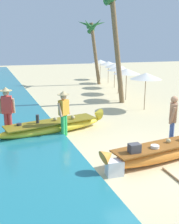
{
  "coord_description": "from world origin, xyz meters",
  "views": [
    {
      "loc": [
        -4.39,
        -5.82,
        3.25
      ],
      "look_at": [
        -1.15,
        2.76,
        0.9
      ],
      "focal_mm": 41.72,
      "sensor_mm": 36.0,
      "label": 1
    }
  ],
  "objects_px": {
    "boat_orange_foreground": "(163,151)",
    "palm_tree_tall_inland": "(93,33)",
    "person_tourist_customer": "(173,119)",
    "cooler_box": "(114,168)",
    "person_vendor_assistant": "(7,108)",
    "palm_tree_leaning_seaward": "(113,9)",
    "boat_yellow_midground": "(52,126)",
    "person_vendor_hatted": "(64,110)"
  },
  "relations": [
    {
      "from": "boat_yellow_midground",
      "to": "palm_tree_tall_inland",
      "type": "xyz_separation_m",
      "value": [
        6.08,
        11.27,
        3.96
      ]
    },
    {
      "from": "palm_tree_leaning_seaward",
      "to": "cooler_box",
      "type": "height_order",
      "value": "palm_tree_leaning_seaward"
    },
    {
      "from": "boat_orange_foreground",
      "to": "person_tourist_customer",
      "type": "height_order",
      "value": "person_tourist_customer"
    },
    {
      "from": "person_tourist_customer",
      "to": "cooler_box",
      "type": "xyz_separation_m",
      "value": [
        -2.57,
        -1.07,
        -0.76
      ]
    },
    {
      "from": "person_tourist_customer",
      "to": "person_vendor_assistant",
      "type": "relative_size",
      "value": 0.93
    },
    {
      "from": "person_vendor_assistant",
      "to": "palm_tree_leaning_seaward",
      "type": "xyz_separation_m",
      "value": [
        5.9,
        3.72,
        4.04
      ]
    },
    {
      "from": "boat_orange_foreground",
      "to": "palm_tree_tall_inland",
      "type": "xyz_separation_m",
      "value": [
        3.62,
        14.84,
        3.94
      ]
    },
    {
      "from": "person_tourist_customer",
      "to": "palm_tree_tall_inland",
      "type": "distance_m",
      "value": 14.7
    },
    {
      "from": "boat_orange_foreground",
      "to": "cooler_box",
      "type": "height_order",
      "value": "boat_orange_foreground"
    },
    {
      "from": "person_tourist_customer",
      "to": "cooler_box",
      "type": "height_order",
      "value": "person_tourist_customer"
    },
    {
      "from": "boat_orange_foreground",
      "to": "person_vendor_assistant",
      "type": "xyz_separation_m",
      "value": [
        -4.03,
        3.76,
        0.78
      ]
    },
    {
      "from": "boat_orange_foreground",
      "to": "boat_yellow_midground",
      "type": "xyz_separation_m",
      "value": [
        -2.46,
        3.57,
        -0.03
      ]
    },
    {
      "from": "person_vendor_hatted",
      "to": "person_tourist_customer",
      "type": "bearing_deg",
      "value": -37.68
    },
    {
      "from": "person_vendor_hatted",
      "to": "cooler_box",
      "type": "distance_m",
      "value": 3.48
    },
    {
      "from": "person_vendor_hatted",
      "to": "palm_tree_tall_inland",
      "type": "relative_size",
      "value": 0.31
    },
    {
      "from": "person_vendor_hatted",
      "to": "person_tourist_customer",
      "type": "relative_size",
      "value": 0.99
    },
    {
      "from": "palm_tree_tall_inland",
      "to": "cooler_box",
      "type": "distance_m",
      "value": 16.54
    },
    {
      "from": "person_vendor_assistant",
      "to": "cooler_box",
      "type": "xyz_separation_m",
      "value": [
        2.32,
        -4.06,
        -0.86
      ]
    },
    {
      "from": "boat_yellow_midground",
      "to": "palm_tree_leaning_seaward",
      "type": "xyz_separation_m",
      "value": [
        4.33,
        3.92,
        4.84
      ]
    },
    {
      "from": "person_vendor_assistant",
      "to": "palm_tree_leaning_seaward",
      "type": "height_order",
      "value": "palm_tree_leaning_seaward"
    },
    {
      "from": "boat_yellow_midground",
      "to": "cooler_box",
      "type": "relative_size",
      "value": 10.54
    },
    {
      "from": "palm_tree_tall_inland",
      "to": "person_tourist_customer",
      "type": "bearing_deg",
      "value": -101.08
    },
    {
      "from": "boat_yellow_midground",
      "to": "palm_tree_tall_inland",
      "type": "bearing_deg",
      "value": 61.65
    },
    {
      "from": "boat_orange_foreground",
      "to": "cooler_box",
      "type": "distance_m",
      "value": 1.74
    },
    {
      "from": "person_vendor_assistant",
      "to": "cooler_box",
      "type": "relative_size",
      "value": 4.26
    },
    {
      "from": "boat_orange_foreground",
      "to": "person_tourist_customer",
      "type": "distance_m",
      "value": 1.34
    },
    {
      "from": "person_vendor_assistant",
      "to": "cooler_box",
      "type": "distance_m",
      "value": 4.75
    },
    {
      "from": "person_vendor_assistant",
      "to": "palm_tree_leaning_seaward",
      "type": "bearing_deg",
      "value": 32.27
    },
    {
      "from": "person_tourist_customer",
      "to": "palm_tree_tall_inland",
      "type": "relative_size",
      "value": 0.32
    },
    {
      "from": "person_vendor_assistant",
      "to": "cooler_box",
      "type": "height_order",
      "value": "person_vendor_assistant"
    },
    {
      "from": "boat_orange_foreground",
      "to": "palm_tree_tall_inland",
      "type": "bearing_deg",
      "value": 76.29
    },
    {
      "from": "cooler_box",
      "to": "person_tourist_customer",
      "type": "bearing_deg",
      "value": 28.1
    },
    {
      "from": "boat_yellow_midground",
      "to": "palm_tree_leaning_seaward",
      "type": "relative_size",
      "value": 0.69
    },
    {
      "from": "boat_orange_foreground",
      "to": "palm_tree_leaning_seaward",
      "type": "bearing_deg",
      "value": 75.96
    },
    {
      "from": "palm_tree_leaning_seaward",
      "to": "person_tourist_customer",
      "type": "bearing_deg",
      "value": -98.51
    },
    {
      "from": "palm_tree_tall_inland",
      "to": "palm_tree_leaning_seaward",
      "type": "distance_m",
      "value": 7.61
    },
    {
      "from": "person_vendor_hatted",
      "to": "boat_yellow_midground",
      "type": "bearing_deg",
      "value": 124.54
    },
    {
      "from": "boat_yellow_midground",
      "to": "person_vendor_assistant",
      "type": "relative_size",
      "value": 2.47
    },
    {
      "from": "person_tourist_customer",
      "to": "palm_tree_leaning_seaward",
      "type": "distance_m",
      "value": 7.95
    },
    {
      "from": "palm_tree_leaning_seaward",
      "to": "boat_orange_foreground",
      "type": "bearing_deg",
      "value": -104.04
    },
    {
      "from": "boat_orange_foreground",
      "to": "person_vendor_assistant",
      "type": "height_order",
      "value": "person_vendor_assistant"
    },
    {
      "from": "person_vendor_hatted",
      "to": "cooler_box",
      "type": "bearing_deg",
      "value": -83.15
    }
  ]
}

